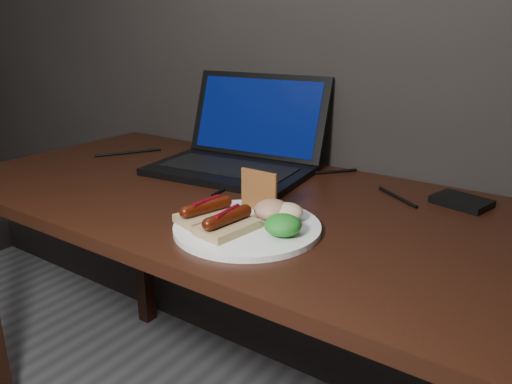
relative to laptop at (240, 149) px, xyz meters
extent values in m
cube|color=black|center=(0.09, -0.19, -0.07)|extent=(1.40, 0.70, 0.03)
cube|color=black|center=(-0.56, 0.11, -0.44)|extent=(0.05, 0.05, 0.72)
cube|color=black|center=(0.01, -0.06, -0.04)|extent=(0.44, 0.30, 0.02)
cube|color=black|center=(0.01, -0.06, -0.03)|extent=(0.37, 0.18, 0.00)
cube|color=black|center=(-0.01, 0.11, 0.08)|extent=(0.42, 0.14, 0.23)
cube|color=#080F55|center=(-0.01, 0.11, 0.08)|extent=(0.38, 0.12, 0.20)
cube|color=black|center=(0.58, 0.05, -0.05)|extent=(0.13, 0.11, 0.02)
cylinder|color=black|center=(0.08, -0.14, -0.05)|extent=(0.03, 0.18, 0.01)
cylinder|color=black|center=(0.20, 0.07, -0.05)|extent=(0.15, 0.17, 0.01)
cylinder|color=black|center=(0.45, 0.00, -0.05)|extent=(0.12, 0.09, 0.01)
cylinder|color=black|center=(-0.38, -0.07, -0.05)|extent=(0.11, 0.18, 0.01)
cylinder|color=white|center=(0.27, -0.34, -0.05)|extent=(0.32, 0.32, 0.01)
cube|color=tan|center=(0.19, -0.37, -0.03)|extent=(0.10, 0.13, 0.02)
cylinder|color=#4E1505|center=(0.19, -0.37, -0.01)|extent=(0.05, 0.10, 0.02)
sphere|color=#4E1505|center=(0.18, -0.41, -0.01)|extent=(0.02, 0.02, 0.02)
sphere|color=#4E1505|center=(0.20, -0.32, -0.01)|extent=(0.02, 0.02, 0.02)
cylinder|color=#5C040D|center=(0.19, -0.37, 0.00)|extent=(0.01, 0.07, 0.01)
cube|color=tan|center=(0.26, -0.39, -0.03)|extent=(0.09, 0.12, 0.02)
cylinder|color=#4E1505|center=(0.26, -0.39, -0.01)|extent=(0.04, 0.10, 0.02)
sphere|color=#4E1505|center=(0.25, -0.43, -0.01)|extent=(0.03, 0.02, 0.02)
sphere|color=#4E1505|center=(0.27, -0.34, -0.01)|extent=(0.03, 0.02, 0.02)
cylinder|color=#5C040D|center=(0.26, -0.39, 0.00)|extent=(0.01, 0.07, 0.01)
cube|color=#B06730|center=(0.24, -0.26, 0.00)|extent=(0.09, 0.01, 0.08)
ellipsoid|color=#175611|center=(0.35, -0.34, -0.02)|extent=(0.07, 0.07, 0.04)
ellipsoid|color=maroon|center=(0.29, -0.29, -0.02)|extent=(0.07, 0.07, 0.04)
ellipsoid|color=white|center=(0.32, -0.28, -0.02)|extent=(0.06, 0.06, 0.04)
camera|label=1|loc=(0.79, -1.06, 0.33)|focal=35.00mm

